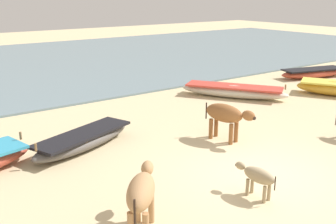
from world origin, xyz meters
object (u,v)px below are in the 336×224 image
(cow_second_adult_brown, at_px, (226,115))
(calf_near_dun, at_px, (258,176))
(fishing_boat_5, at_px, (83,140))
(fishing_boat_0, at_px, (336,88))
(fishing_boat_3, at_px, (234,91))
(fishing_boat_2, at_px, (313,73))
(cow_adult_tan, at_px, (141,192))

(cow_second_adult_brown, bearing_deg, calf_near_dun, -44.11)
(fishing_boat_5, height_order, cow_second_adult_brown, cow_second_adult_brown)
(fishing_boat_5, bearing_deg, fishing_boat_0, 156.10)
(calf_near_dun, bearing_deg, fishing_boat_0, -71.95)
(fishing_boat_3, xyz_separation_m, calf_near_dun, (-5.58, -6.27, 0.21))
(fishing_boat_2, bearing_deg, fishing_boat_5, -155.98)
(cow_adult_tan, distance_m, calf_near_dun, 2.64)
(cow_adult_tan, relative_size, cow_second_adult_brown, 0.85)
(fishing_boat_3, relative_size, fishing_boat_5, 1.20)
(fishing_boat_2, xyz_separation_m, calf_near_dun, (-11.66, -6.73, 0.22))
(fishing_boat_5, height_order, calf_near_dun, calf_near_dun)
(fishing_boat_3, xyz_separation_m, fishing_boat_5, (-7.37, -1.60, -0.02))
(fishing_boat_0, xyz_separation_m, cow_second_adult_brown, (-7.52, -1.19, 0.48))
(fishing_boat_0, distance_m, fishing_boat_3, 4.36)
(fishing_boat_2, xyz_separation_m, cow_second_adult_brown, (-9.88, -3.91, 0.52))
(cow_adult_tan, bearing_deg, fishing_boat_0, -31.59)
(fishing_boat_0, distance_m, fishing_boat_2, 3.60)
(fishing_boat_2, height_order, cow_second_adult_brown, cow_second_adult_brown)
(fishing_boat_2, height_order, fishing_boat_5, fishing_boat_2)
(fishing_boat_2, bearing_deg, calf_near_dun, -134.70)
(fishing_boat_0, bearing_deg, cow_adult_tan, -103.29)
(fishing_boat_3, bearing_deg, calf_near_dun, -75.48)
(calf_near_dun, bearing_deg, fishing_boat_2, -65.24)
(fishing_boat_2, distance_m, cow_second_adult_brown, 10.64)
(cow_second_adult_brown, bearing_deg, cow_adult_tan, -72.60)
(fishing_boat_5, bearing_deg, cow_adult_tan, 58.80)
(fishing_boat_3, distance_m, cow_second_adult_brown, 5.15)
(fishing_boat_2, bearing_deg, cow_adult_tan, -140.66)
(fishing_boat_5, bearing_deg, cow_second_adult_brown, 132.15)
(fishing_boat_0, relative_size, cow_adult_tan, 2.37)
(fishing_boat_2, relative_size, cow_second_adult_brown, 2.34)
(fishing_boat_5, xyz_separation_m, calf_near_dun, (1.79, -4.67, 0.23))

